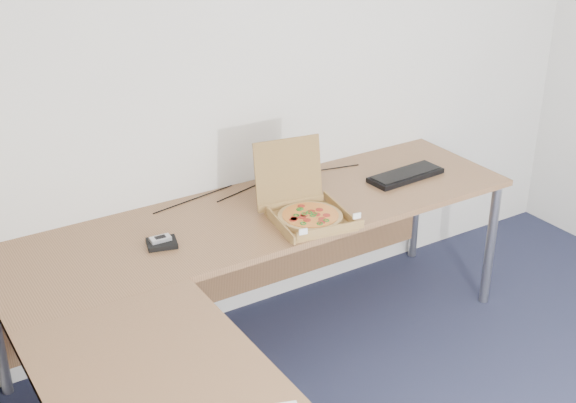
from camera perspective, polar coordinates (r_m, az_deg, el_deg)
desk at (r=3.09m, az=-2.89°, el=-5.65°), size 2.50×2.20×0.73m
pizza_box at (r=3.45m, az=1.48°, el=-0.80°), size 0.32×0.38×0.33m
drinking_glass at (r=3.76m, az=0.88°, el=1.78°), size 0.06×0.06×0.11m
keyboard at (r=3.95m, az=8.73°, el=1.94°), size 0.41×0.17×0.03m
mouse at (r=3.89m, az=1.47°, el=2.01°), size 0.12×0.09×0.04m
wallet at (r=3.30m, az=-9.35°, el=-3.08°), size 0.15×0.13×0.02m
phone at (r=3.29m, az=-9.46°, el=-2.76°), size 0.09×0.05×0.02m
dome_speaker at (r=3.93m, az=1.11°, el=2.59°), size 0.10×0.10×0.08m
cable_bundle at (r=3.81m, az=-2.49°, el=1.19°), size 0.56×0.11×0.01m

